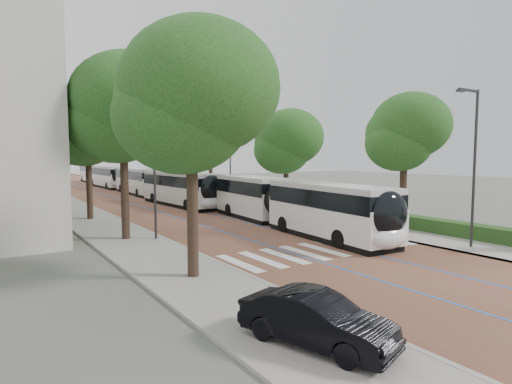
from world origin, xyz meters
TOP-DOWN VIEW (x-y plane):
  - ground at (0.00, 0.00)m, footprint 160.00×160.00m
  - road at (0.00, 40.00)m, footprint 11.00×140.00m
  - sidewalk_left at (-7.50, 40.00)m, footprint 4.00×140.00m
  - sidewalk_right at (7.50, 40.00)m, footprint 4.00×140.00m
  - kerb_left at (-5.60, 40.00)m, footprint 0.20×140.00m
  - kerb_right at (5.60, 40.00)m, footprint 0.20×140.00m
  - zebra_crossing at (0.20, 1.00)m, footprint 10.55×3.60m
  - lane_line_left at (-1.60, 40.00)m, footprint 0.12×126.00m
  - lane_line_right at (1.60, 40.00)m, footprint 0.12×126.00m
  - hedge at (9.10, 0.00)m, footprint 1.20×14.00m
  - streetlight_near at (6.62, -3.00)m, footprint 1.82×0.20m
  - streetlight_far at (6.62, 22.00)m, footprint 1.82×0.20m
  - lamp_post_left at (-6.10, 8.00)m, footprint 0.14×0.14m
  - trees_left at (-7.50, 24.57)m, footprint 6.47×61.21m
  - trees_right at (7.70, 25.20)m, footprint 6.03×47.41m
  - lead_bus at (2.77, 6.82)m, footprint 3.93×18.53m
  - bus_queued_0 at (1.80, 22.37)m, footprint 3.18×12.51m
  - bus_queued_1 at (2.20, 36.36)m, footprint 2.84×12.46m
  - bus_queued_2 at (1.90, 49.64)m, footprint 2.89×12.47m
  - bus_queued_3 at (2.56, 62.33)m, footprint 3.00×12.49m
  - parked_car at (-7.55, -7.32)m, footprint 2.60×4.26m

SIDE VIEW (x-z plane):
  - ground at x=0.00m, z-range 0.00..0.00m
  - road at x=0.00m, z-range 0.00..0.02m
  - lane_line_left at x=-1.60m, z-range 0.02..0.03m
  - lane_line_right at x=1.60m, z-range 0.02..0.03m
  - zebra_crossing at x=0.20m, z-range 0.02..0.03m
  - sidewalk_left at x=-7.50m, z-range 0.00..0.12m
  - sidewalk_right at x=7.50m, z-range 0.00..0.12m
  - kerb_left at x=-5.60m, z-range -0.01..0.13m
  - kerb_right at x=5.60m, z-range -0.01..0.13m
  - hedge at x=9.10m, z-range 0.12..0.92m
  - parked_car at x=-7.55m, z-range 0.12..1.44m
  - bus_queued_0 at x=1.80m, z-range 0.02..3.22m
  - bus_queued_1 at x=2.20m, z-range 0.02..3.22m
  - bus_queued_2 at x=1.90m, z-range 0.02..3.22m
  - bus_queued_3 at x=2.56m, z-range 0.02..3.22m
  - lead_bus at x=2.77m, z-range 0.03..3.23m
  - lamp_post_left at x=-6.10m, z-range 0.12..8.12m
  - streetlight_near at x=6.62m, z-range 0.82..8.82m
  - streetlight_far at x=6.62m, z-range 0.82..8.82m
  - trees_right at x=7.70m, z-range 1.61..10.34m
  - trees_left at x=-7.50m, z-range 1.68..11.64m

